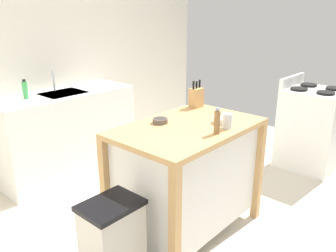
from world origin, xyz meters
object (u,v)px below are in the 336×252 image
sink_faucet (54,81)px  bowl_ceramic_small (223,120)px  bowl_stoneware_deep (160,120)px  stove (311,128)px  drinking_cup (227,121)px  bottle_hand_soap (25,90)px  kitchen_island (187,173)px  trash_bin (113,247)px  pepper_grinder (217,121)px  knife_block (196,97)px

sink_faucet → bowl_ceramic_small: bearing=-83.1°
bowl_stoneware_deep → stove: bearing=-13.2°
drinking_cup → bottle_hand_soap: (-0.53, 1.97, 0.03)m
kitchen_island → sink_faucet: bearing=90.5°
bowl_ceramic_small → trash_bin: (-1.04, 0.10, -0.61)m
stove → pepper_grinder: bearing=179.6°
kitchen_island → bowl_stoneware_deep: 0.47m
kitchen_island → knife_block: bearing=30.7°
bowl_stoneware_deep → sink_faucet: 1.63m
knife_block → stove: 1.64m
bowl_stoneware_deep → bottle_hand_soap: size_ratio=0.61×
bowl_ceramic_small → bowl_stoneware_deep: size_ratio=1.23×
stove → bottle_hand_soap: bearing=139.0°
bowl_stoneware_deep → sink_faucet: sink_faucet is taller
pepper_grinder → stove: 1.98m
bowl_ceramic_small → bowl_stoneware_deep: 0.48m
kitchen_island → knife_block: size_ratio=4.75×
knife_block → drinking_cup: 0.61m
kitchen_island → bowl_stoneware_deep: (-0.10, 0.19, 0.42)m
bowl_ceramic_small → sink_faucet: size_ratio=0.66×
knife_block → sink_faucet: (-0.47, 1.55, 0.01)m
stove → knife_block: bearing=159.4°
bowl_ceramic_small → stove: size_ratio=0.14×
drinking_cup → stove: 1.83m
pepper_grinder → stove: (1.91, -0.01, -0.54)m
kitchen_island → bowl_ceramic_small: (0.22, -0.16, 0.42)m
sink_faucet → kitchen_island: bearing=-89.5°
bowl_ceramic_small → bowl_stoneware_deep: bowl_ceramic_small is taller
kitchen_island → trash_bin: bearing=-175.9°
sink_faucet → stove: (1.92, -2.09, -0.55)m
drinking_cup → pepper_grinder: 0.15m
bowl_ceramic_small → drinking_cup: drinking_cup is taller
sink_faucet → bottle_hand_soap: bearing=-164.6°
kitchen_island → trash_bin: 0.84m
kitchen_island → trash_bin: kitchen_island is taller
bowl_ceramic_small → bottle_hand_soap: (-0.62, 1.88, 0.06)m
kitchen_island → knife_block: (0.45, 0.27, 0.49)m
knife_block → trash_bin: knife_block is taller
stove → trash_bin: bearing=175.4°
kitchen_island → bowl_stoneware_deep: bearing=116.6°
knife_block → sink_faucet: size_ratio=1.10×
kitchen_island → trash_bin: (-0.81, -0.06, -0.19)m
knife_block → bowl_ceramic_small: (-0.23, -0.43, -0.07)m
kitchen_island → pepper_grinder: (-0.01, -0.26, 0.49)m
bowl_ceramic_small → pepper_grinder: 0.26m
knife_block → sink_faucet: 1.62m
knife_block → trash_bin: bearing=-165.5°
trash_bin → sink_faucet: size_ratio=2.86×
drinking_cup → trash_bin: (-0.95, 0.20, -0.64)m
bowl_stoneware_deep → trash_bin: (-0.72, -0.25, -0.61)m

